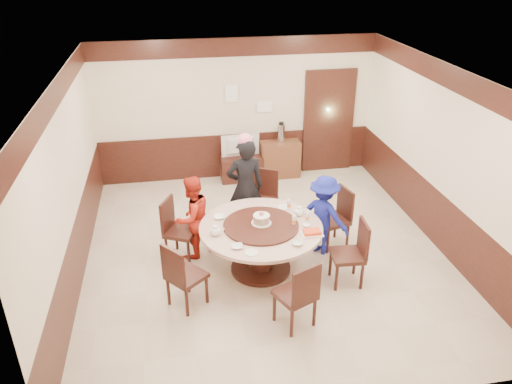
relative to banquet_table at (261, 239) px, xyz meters
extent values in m
plane|color=beige|center=(0.16, 0.44, -0.53)|extent=(6.00, 6.00, 0.00)
plane|color=white|center=(0.16, 0.44, 2.27)|extent=(6.00, 6.00, 0.00)
cube|color=beige|center=(0.16, 3.44, 0.87)|extent=(5.50, 0.04, 2.80)
cube|color=beige|center=(0.16, -2.56, 0.87)|extent=(5.50, 0.04, 2.80)
cube|color=beige|center=(-2.59, 0.44, 0.87)|extent=(0.04, 6.00, 2.80)
cube|color=beige|center=(2.91, 0.44, 0.87)|extent=(0.04, 6.00, 2.80)
cube|color=#341510|center=(0.16, 0.44, -0.08)|extent=(5.50, 6.00, 0.90)
cube|color=#341510|center=(0.16, 0.44, 2.09)|extent=(5.50, 6.00, 0.35)
cube|color=#341510|center=(2.06, 3.39, 0.52)|extent=(1.05, 0.08, 2.18)
cube|color=#8EDB94|center=(2.06, 3.41, 0.52)|extent=(0.88, 0.02, 2.05)
cylinder|color=#341510|center=(0.00, 0.00, -0.50)|extent=(0.89, 0.89, 0.06)
cylinder|color=#341510|center=(0.00, 0.00, -0.18)|extent=(0.35, 0.35, 0.65)
cylinder|color=#C9A392|center=(0.00, 0.00, 0.19)|extent=(1.77, 1.77, 0.05)
cylinder|color=#341510|center=(0.00, 0.00, 0.23)|extent=(1.08, 1.08, 0.03)
cube|color=#341510|center=(1.24, 0.47, -0.08)|extent=(0.53, 0.53, 0.06)
cube|color=#341510|center=(1.45, 0.52, 0.19)|extent=(0.14, 0.42, 0.50)
cube|color=#341510|center=(1.24, 0.47, -0.32)|extent=(0.36, 0.36, 0.42)
cube|color=#341510|center=(0.27, 1.29, -0.08)|extent=(0.60, 0.60, 0.06)
cube|color=#341510|center=(0.37, 1.48, 0.19)|extent=(0.39, 0.24, 0.50)
cube|color=#341510|center=(0.27, 1.29, -0.32)|extent=(0.36, 0.36, 0.42)
cube|color=#341510|center=(-1.12, 0.55, -0.08)|extent=(0.59, 0.59, 0.06)
cube|color=#341510|center=(-1.31, 0.64, 0.19)|extent=(0.22, 0.39, 0.50)
cube|color=#341510|center=(-1.12, 0.55, -0.32)|extent=(0.36, 0.36, 0.42)
cube|color=#341510|center=(-1.11, -0.59, -0.08)|extent=(0.62, 0.62, 0.06)
cube|color=#341510|center=(-1.27, -0.72, 0.19)|extent=(0.30, 0.35, 0.50)
cube|color=#341510|center=(-1.11, -0.59, -0.32)|extent=(0.36, 0.36, 0.42)
cube|color=#341510|center=(0.20, -1.22, -0.08)|extent=(0.58, 0.58, 0.06)
cube|color=#341510|center=(0.29, -1.41, 0.19)|extent=(0.40, 0.21, 0.50)
cube|color=#341510|center=(0.20, -1.22, -0.32)|extent=(0.36, 0.36, 0.42)
cube|color=#341510|center=(1.14, -0.51, -0.08)|extent=(0.47, 0.47, 0.06)
cube|color=#341510|center=(1.35, -0.52, 0.19)|extent=(0.07, 0.42, 0.50)
cube|color=#341510|center=(1.14, -0.51, -0.32)|extent=(0.36, 0.36, 0.42)
imported|color=black|center=(-0.05, 1.11, 0.30)|extent=(0.63, 0.44, 1.67)
imported|color=red|center=(-0.94, 0.59, 0.13)|extent=(0.82, 0.79, 1.33)
imported|color=navy|center=(1.04, 0.34, 0.11)|extent=(0.92, 0.93, 1.28)
cylinder|color=white|center=(0.01, 0.03, 0.25)|extent=(0.29, 0.29, 0.01)
cylinder|color=tan|center=(0.01, 0.03, 0.31)|extent=(0.23, 0.23, 0.11)
cylinder|color=white|center=(0.01, 0.03, 0.37)|extent=(0.24, 0.24, 0.01)
sphere|color=pink|center=(0.01, 0.03, 0.41)|extent=(0.07, 0.07, 0.07)
ellipsoid|color=white|center=(-0.66, -0.12, 0.28)|extent=(0.17, 0.15, 0.13)
ellipsoid|color=white|center=(0.61, 0.21, 0.28)|extent=(0.17, 0.15, 0.13)
imported|color=white|center=(-0.56, 0.33, 0.24)|extent=(0.17, 0.17, 0.04)
imported|color=white|center=(0.39, -0.57, 0.24)|extent=(0.15, 0.15, 0.05)
imported|color=white|center=(-0.41, -0.50, 0.24)|extent=(0.16, 0.16, 0.04)
imported|color=white|center=(0.64, -0.12, 0.24)|extent=(0.12, 0.12, 0.04)
cylinder|color=white|center=(-0.25, -0.65, 0.22)|extent=(0.18, 0.18, 0.01)
cylinder|color=white|center=(0.45, 0.50, 0.22)|extent=(0.18, 0.18, 0.01)
cube|color=white|center=(0.65, -0.34, 0.23)|extent=(0.30, 0.20, 0.02)
cube|color=red|center=(0.65, -0.34, 0.26)|extent=(0.24, 0.15, 0.04)
cylinder|color=white|center=(0.47, -0.07, 0.30)|extent=(0.06, 0.06, 0.16)
cylinder|color=white|center=(0.68, 0.00, 0.30)|extent=(0.06, 0.06, 0.16)
cylinder|color=white|center=(0.51, 0.42, 0.30)|extent=(0.06, 0.06, 0.16)
cube|color=#341510|center=(0.20, 3.19, -0.28)|extent=(0.85, 0.45, 0.50)
imported|color=gray|center=(0.20, 3.19, 0.19)|extent=(0.78, 0.17, 0.45)
cube|color=brown|center=(1.01, 3.22, -0.16)|extent=(0.80, 0.40, 0.75)
cylinder|color=silver|center=(1.02, 3.22, 0.41)|extent=(0.15, 0.15, 0.38)
cube|color=white|center=(0.06, 3.39, 1.22)|extent=(0.25, 0.00, 0.35)
cube|color=white|center=(0.71, 3.39, 0.92)|extent=(0.30, 0.00, 0.22)
camera|label=1|loc=(-1.15, -6.03, 3.86)|focal=35.00mm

